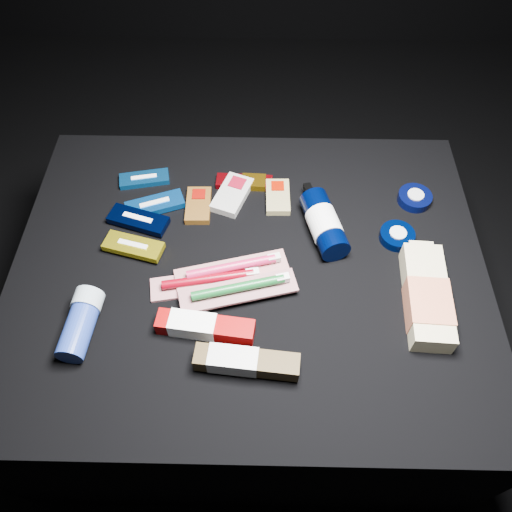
{
  "coord_description": "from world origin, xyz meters",
  "views": [
    {
      "loc": [
        0.03,
        -0.58,
        1.25
      ],
      "look_at": [
        0.01,
        0.01,
        0.42
      ],
      "focal_mm": 35.0,
      "sensor_mm": 36.0,
      "label": 1
    }
  ],
  "objects_px": {
    "bodywash_bottle": "(427,298)",
    "toothpaste_carton_red": "(201,326)",
    "lotion_bottle": "(324,224)",
    "deodorant_stick": "(81,323)"
  },
  "relations": [
    {
      "from": "bodywash_bottle",
      "to": "toothpaste_carton_red",
      "type": "xyz_separation_m",
      "value": [
        -0.43,
        -0.07,
        -0.01
      ]
    },
    {
      "from": "bodywash_bottle",
      "to": "toothpaste_carton_red",
      "type": "relative_size",
      "value": 1.25
    },
    {
      "from": "deodorant_stick",
      "to": "toothpaste_carton_red",
      "type": "relative_size",
      "value": 0.74
    },
    {
      "from": "bodywash_bottle",
      "to": "deodorant_stick",
      "type": "height_order",
      "value": "deodorant_stick"
    },
    {
      "from": "lotion_bottle",
      "to": "deodorant_stick",
      "type": "height_order",
      "value": "lotion_bottle"
    },
    {
      "from": "bodywash_bottle",
      "to": "toothpaste_carton_red",
      "type": "height_order",
      "value": "bodywash_bottle"
    },
    {
      "from": "lotion_bottle",
      "to": "bodywash_bottle",
      "type": "relative_size",
      "value": 0.87
    },
    {
      "from": "lotion_bottle",
      "to": "toothpaste_carton_red",
      "type": "bearing_deg",
      "value": -150.75
    },
    {
      "from": "lotion_bottle",
      "to": "deodorant_stick",
      "type": "bearing_deg",
      "value": -167.95
    },
    {
      "from": "lotion_bottle",
      "to": "bodywash_bottle",
      "type": "distance_m",
      "value": 0.26
    }
  ]
}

